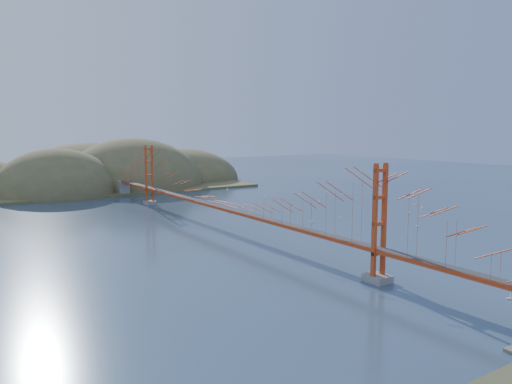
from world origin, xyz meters
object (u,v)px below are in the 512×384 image
bridge (224,183)px  sailboat_0 (417,226)px  sailboat_1 (311,222)px  sailboat_2 (340,218)px

bridge → sailboat_0: bridge is taller
bridge → sailboat_1: bridge is taller
bridge → sailboat_1: (14.46, -2.58, -6.86)m
bridge → sailboat_2: 21.81m
sailboat_2 → sailboat_1: sailboat_1 is taller
sailboat_1 → sailboat_2: bearing=-1.1°
sailboat_1 → sailboat_0: sailboat_1 is taller
sailboat_1 → bridge: bearing=169.9°
bridge → sailboat_0: bearing=-29.0°
sailboat_0 → bridge: bearing=151.0°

